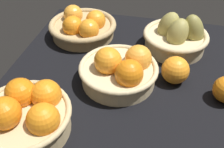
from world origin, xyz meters
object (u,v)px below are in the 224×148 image
at_px(basket_far_left, 26,115).
at_px(basket_near_right_pears, 177,37).
at_px(basket_far_right, 83,26).
at_px(loose_orange_front_gap, 175,70).
at_px(basket_center, 120,71).

bearing_deg(basket_far_left, basket_near_right_pears, -37.85).
relative_size(basket_far_right, loose_orange_front_gap, 3.03).
xyz_separation_m(basket_far_left, basket_center, (0.22, -0.19, -0.00)).
xyz_separation_m(basket_far_left, loose_orange_front_gap, (0.26, -0.34, -0.01)).
height_order(basket_near_right_pears, loose_orange_front_gap, basket_near_right_pears).
bearing_deg(loose_orange_front_gap, basket_far_left, 127.37).
bearing_deg(basket_far_right, basket_far_left, 179.93).
bearing_deg(basket_far_left, basket_far_right, -0.07).
xyz_separation_m(basket_far_left, basket_far_right, (0.45, -0.00, -0.01)).
distance_m(basket_far_left, basket_near_right_pears, 0.55).
relative_size(basket_far_left, loose_orange_front_gap, 2.84).
height_order(basket_center, loose_orange_front_gap, basket_center).
relative_size(basket_far_right, basket_near_right_pears, 1.12).
distance_m(basket_far_left, basket_center, 0.29).
relative_size(basket_far_right, basket_center, 1.07).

